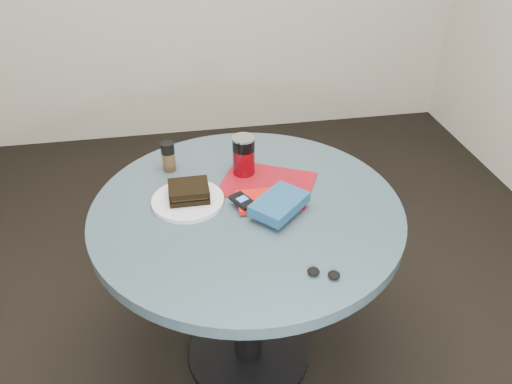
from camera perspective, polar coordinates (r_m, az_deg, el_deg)
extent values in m
plane|color=black|center=(2.13, -0.84, -18.13)|extent=(4.00, 4.00, 0.00)
cylinder|color=black|center=(2.12, -0.84, -17.88)|extent=(0.48, 0.48, 0.03)
cylinder|color=black|center=(1.85, -0.93, -11.15)|extent=(0.11, 0.11, 0.68)
cylinder|color=#324754|center=(1.61, -1.05, -2.16)|extent=(1.00, 1.00, 0.04)
cylinder|color=white|center=(1.62, -7.79, -0.97)|extent=(0.30, 0.30, 0.01)
cube|color=black|center=(1.62, -7.65, -0.33)|extent=(0.13, 0.11, 0.02)
cube|color=#2F2212|center=(1.61, -7.69, 0.08)|extent=(0.11, 0.09, 0.01)
cube|color=black|center=(1.60, -7.72, 0.48)|extent=(0.13, 0.11, 0.02)
cylinder|color=#66050F|center=(1.73, -1.40, 3.47)|extent=(0.08, 0.08, 0.10)
cylinder|color=black|center=(1.70, -1.43, 5.47)|extent=(0.08, 0.08, 0.04)
cylinder|color=silver|center=(1.69, -1.45, 6.17)|extent=(0.08, 0.08, 0.01)
cylinder|color=#4A381F|center=(1.79, -9.92, 3.47)|extent=(0.05, 0.05, 0.07)
cylinder|color=black|center=(1.76, -10.09, 4.99)|extent=(0.06, 0.06, 0.04)
cube|color=maroon|center=(1.70, 1.32, 0.94)|extent=(0.37, 0.34, 0.01)
cube|color=red|center=(1.60, 1.05, -0.96)|extent=(0.18, 0.12, 0.02)
cube|color=navy|center=(1.54, 2.69, -1.36)|extent=(0.21, 0.21, 0.03)
cube|color=black|center=(1.57, -1.57, -1.01)|extent=(0.08, 0.10, 0.01)
cube|color=blue|center=(1.57, -1.57, -0.79)|extent=(0.04, 0.04, 0.00)
ellipsoid|color=black|center=(1.36, 6.58, -9.01)|extent=(0.04, 0.04, 0.02)
ellipsoid|color=black|center=(1.36, 8.90, -9.37)|extent=(0.04, 0.04, 0.02)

